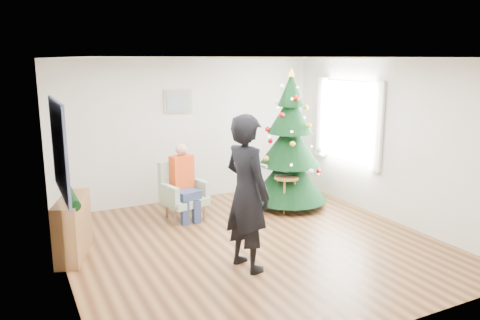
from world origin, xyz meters
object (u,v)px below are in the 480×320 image
stool (286,194)px  standing_man (247,193)px  console (73,227)px  christmas_tree (290,146)px  armchair (183,198)px

stool → standing_man: standing_man is taller
console → stool: bearing=24.4°
christmas_tree → stool: size_ratio=3.91×
armchair → standing_man: (0.07, -2.14, 0.63)m
armchair → console: bearing=-170.1°
christmas_tree → console: 3.85m
stool → armchair: 1.77m
stool → armchair: (-1.71, 0.47, 0.03)m
christmas_tree → stool: 0.85m
christmas_tree → stool: (-0.22, -0.25, -0.78)m
armchair → console: size_ratio=0.95×
standing_man → console: bearing=41.9°
standing_man → armchair: bearing=-10.6°
christmas_tree → stool: bearing=-130.6°
armchair → standing_man: size_ratio=0.49×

